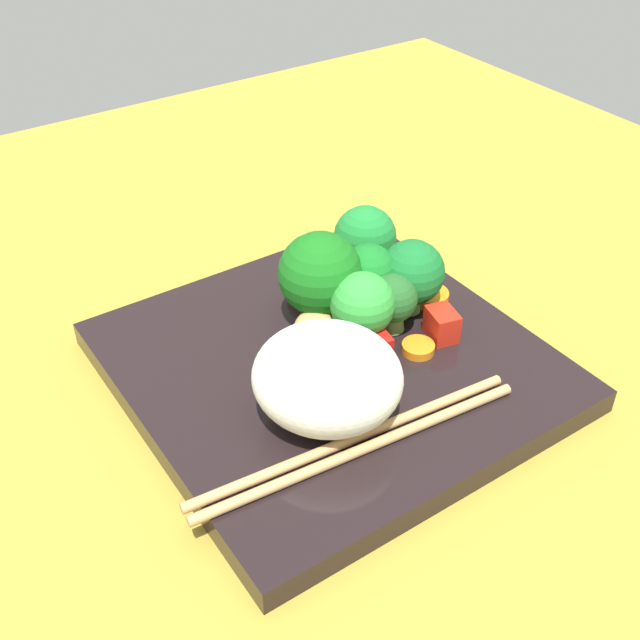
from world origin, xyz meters
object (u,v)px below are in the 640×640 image
(rice_mound, at_px, (327,378))
(carrot_slice_2, at_px, (430,296))
(square_plate, at_px, (331,366))
(chopstick_pair, at_px, (358,444))
(broccoli_floret_0, at_px, (368,275))

(rice_mound, xyz_separation_m, carrot_slice_2, (0.06, -0.14, -0.03))
(square_plate, xyz_separation_m, rice_mound, (-0.05, 0.04, 0.04))
(square_plate, bearing_deg, chopstick_pair, 156.12)
(carrot_slice_2, xyz_separation_m, chopstick_pair, (-0.09, 0.14, -0.00))
(square_plate, xyz_separation_m, broccoli_floret_0, (0.03, -0.05, 0.04))
(square_plate, relative_size, broccoli_floret_0, 4.72)
(rice_mound, bearing_deg, square_plate, -36.83)
(square_plate, distance_m, rice_mound, 0.07)
(square_plate, xyz_separation_m, carrot_slice_2, (0.01, -0.10, 0.01))
(broccoli_floret_0, bearing_deg, rice_mound, 130.69)
(rice_mound, height_order, broccoli_floret_0, rice_mound)
(broccoli_floret_0, distance_m, carrot_slice_2, 0.06)
(rice_mound, xyz_separation_m, broccoli_floret_0, (0.08, -0.09, 0.00))
(chopstick_pair, bearing_deg, broccoli_floret_0, 56.08)
(square_plate, distance_m, broccoli_floret_0, 0.07)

